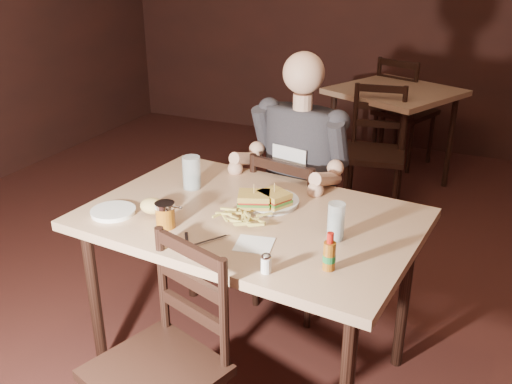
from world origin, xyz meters
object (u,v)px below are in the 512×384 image
at_px(glass_left, 192,173).
at_px(syrup_dispenser, 165,215).
at_px(glass_right, 336,222).
at_px(hot_sauce, 330,251).
at_px(chair_far, 299,230).
at_px(main_table, 251,231).
at_px(bg_chair_far, 405,112).
at_px(dinner_plate, 269,202).
at_px(chair_near, 155,372).
at_px(bg_chair_near, 374,154).
at_px(diner, 297,148).
at_px(side_plate, 113,212).
at_px(bg_table, 394,101).

bearing_deg(glass_left, syrup_dispenser, -74.80).
relative_size(glass_right, hot_sauce, 1.05).
height_order(chair_far, syrup_dispenser, syrup_dispenser).
relative_size(main_table, chair_far, 1.61).
relative_size(bg_chair_far, dinner_plate, 3.71).
distance_m(dinner_plate, glass_right, 0.40).
bearing_deg(syrup_dispenser, chair_near, -60.47).
height_order(bg_chair_near, hot_sauce, hot_sauce).
xyz_separation_m(bg_chair_near, hot_sauce, (0.33, -2.11, 0.40)).
relative_size(chair_far, hot_sauce, 6.29).
xyz_separation_m(chair_near, diner, (0.07, 1.14, 0.46)).
relative_size(glass_left, syrup_dispenser, 1.44).
distance_m(dinner_plate, hot_sauce, 0.56).
height_order(chair_near, side_plate, chair_near).
height_order(bg_table, bg_chair_near, bg_chair_near).
relative_size(diner, glass_left, 6.05).
distance_m(bg_table, chair_near, 3.01).
height_order(bg_chair_far, diner, diner).
distance_m(diner, glass_right, 0.70).
bearing_deg(diner, glass_right, -46.16).
xyz_separation_m(dinner_plate, syrup_dispenser, (-0.27, -0.36, 0.04)).
distance_m(bg_chair_far, glass_left, 2.86).
bearing_deg(glass_left, chair_far, 50.63).
xyz_separation_m(chair_near, bg_chair_near, (0.17, 2.45, 0.01)).
distance_m(main_table, glass_right, 0.40).
bearing_deg(side_plate, bg_table, 77.18).
distance_m(chair_far, bg_chair_far, 2.36).
bearing_deg(side_plate, glass_left, 66.78).
distance_m(bg_table, glass_left, 2.29).
bearing_deg(glass_right, syrup_dispenser, -164.30).
bearing_deg(bg_chair_far, hot_sauce, 116.00).
distance_m(bg_chair_far, hot_sauce, 3.25).
distance_m(chair_far, glass_right, 0.84).
distance_m(bg_table, hot_sauce, 2.68).
xyz_separation_m(bg_table, glass_right, (0.28, -2.45, 0.16)).
bearing_deg(bg_table, main_table, -92.04).
bearing_deg(hot_sauce, glass_right, 101.56).
distance_m(glass_left, syrup_dispenser, 0.39).
relative_size(hot_sauce, syrup_dispenser, 1.34).
relative_size(dinner_plate, glass_right, 1.73).
xyz_separation_m(main_table, diner, (-0.00, 0.53, 0.19)).
distance_m(bg_chair_near, dinner_plate, 1.75).
distance_m(dinner_plate, syrup_dispenser, 0.45).
height_order(chair_far, diner, diner).
relative_size(chair_near, diner, 0.97).
distance_m(main_table, bg_chair_far, 2.95).
bearing_deg(glass_left, bg_table, 78.96).
xyz_separation_m(diner, glass_right, (0.37, -0.59, -0.04)).
relative_size(glass_left, side_plate, 0.84).
bearing_deg(dinner_plate, chair_near, -97.93).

